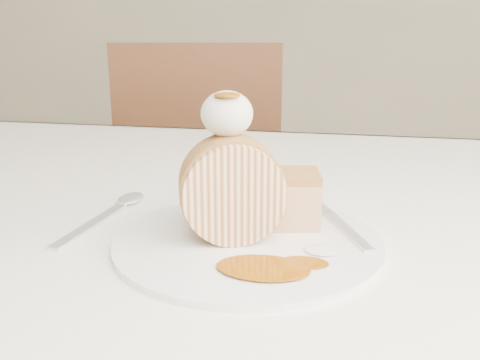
# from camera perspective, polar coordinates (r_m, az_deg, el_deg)

# --- Properties ---
(table) EXTENTS (1.40, 0.90, 0.75)m
(table) POSITION_cam_1_polar(r_m,az_deg,el_deg) (0.74, 1.09, -8.39)
(table) COLOR white
(table) RESTS_ON ground
(chair_far) EXTENTS (0.52, 0.52, 0.92)m
(chair_far) POSITION_cam_1_polar(r_m,az_deg,el_deg) (1.56, -4.23, -0.17)
(chair_far) COLOR brown
(chair_far) RESTS_ON ground
(plate) EXTENTS (0.32, 0.32, 0.01)m
(plate) POSITION_cam_1_polar(r_m,az_deg,el_deg) (0.55, 0.82, -6.57)
(plate) COLOR white
(plate) RESTS_ON table
(roulade_slice) EXTENTS (0.11, 0.09, 0.10)m
(roulade_slice) POSITION_cam_1_polar(r_m,az_deg,el_deg) (0.54, -0.86, -1.07)
(roulade_slice) COLOR beige
(roulade_slice) RESTS_ON plate
(cake_chunk) EXTENTS (0.07, 0.07, 0.05)m
(cake_chunk) POSITION_cam_1_polar(r_m,az_deg,el_deg) (0.59, 5.39, -2.33)
(cake_chunk) COLOR #B07842
(cake_chunk) RESTS_ON plate
(whipped_cream) EXTENTS (0.05, 0.05, 0.05)m
(whipped_cream) POSITION_cam_1_polar(r_m,az_deg,el_deg) (0.54, -1.41, 7.07)
(whipped_cream) COLOR white
(whipped_cream) RESTS_ON roulade_slice
(caramel_drizzle) EXTENTS (0.03, 0.02, 0.01)m
(caramel_drizzle) POSITION_cam_1_polar(r_m,az_deg,el_deg) (0.52, -1.38, 9.66)
(caramel_drizzle) COLOR #874405
(caramel_drizzle) RESTS_ON whipped_cream
(caramel_pool) EXTENTS (0.09, 0.07, 0.00)m
(caramel_pool) POSITION_cam_1_polar(r_m,az_deg,el_deg) (0.49, 2.45, -9.31)
(caramel_pool) COLOR #874405
(caramel_pool) RESTS_ON plate
(fork) EXTENTS (0.08, 0.16, 0.00)m
(fork) POSITION_cam_1_polar(r_m,az_deg,el_deg) (0.58, 11.26, -5.18)
(fork) COLOR silver
(fork) RESTS_ON plate
(spoon) EXTENTS (0.04, 0.18, 0.00)m
(spoon) POSITION_cam_1_polar(r_m,az_deg,el_deg) (0.62, -15.59, -4.66)
(spoon) COLOR silver
(spoon) RESTS_ON table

